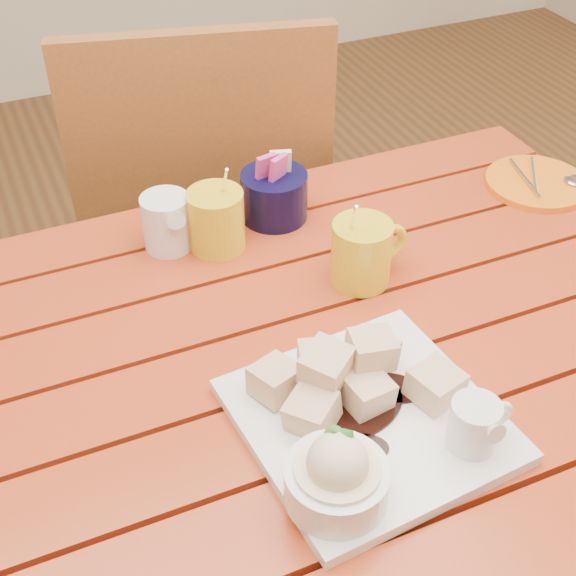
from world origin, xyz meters
name	(u,v)px	position (x,y,z in m)	size (l,w,h in m)	color
table	(289,410)	(0.00, 0.00, 0.64)	(1.20, 0.79, 0.75)	#9D2A14
dessert_plate	(362,425)	(0.01, -0.17, 0.78)	(0.29, 0.29, 0.11)	white
coffee_mug_left	(214,219)	(-0.01, 0.25, 0.80)	(0.11, 0.08, 0.14)	yellow
coffee_mug_right	(363,251)	(0.15, 0.10, 0.80)	(0.12, 0.08, 0.14)	yellow
cream_pitcher	(168,221)	(-0.07, 0.28, 0.79)	(0.10, 0.09, 0.09)	white
sugar_caddy	(274,195)	(0.10, 0.29, 0.79)	(0.10, 0.10, 0.11)	black
orange_saucer	(538,183)	(0.53, 0.20, 0.76)	(0.17, 0.17, 0.02)	orange
chair_far	(204,217)	(0.09, 0.63, 0.54)	(0.55, 0.55, 0.97)	brown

